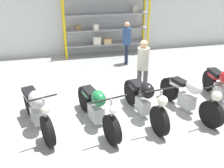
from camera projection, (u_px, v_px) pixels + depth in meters
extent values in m
plane|color=#9EA3A0|center=(116.00, 116.00, 6.17)|extent=(30.00, 30.00, 0.00)
cube|color=silver|center=(82.00, 11.00, 10.23)|extent=(30.00, 0.08, 3.60)
cylinder|color=yellow|center=(65.00, 25.00, 9.67)|extent=(0.08, 0.08, 2.71)
cylinder|color=yellow|center=(149.00, 21.00, 10.45)|extent=(0.08, 0.08, 2.71)
cylinder|color=yellow|center=(63.00, 23.00, 10.16)|extent=(0.08, 0.08, 2.71)
cylinder|color=yellow|center=(144.00, 19.00, 10.94)|extent=(0.08, 0.08, 2.71)
cube|color=gray|center=(107.00, 43.00, 10.67)|extent=(3.49, 0.55, 0.05)
cube|color=gray|center=(107.00, 29.00, 10.42)|extent=(3.49, 0.55, 0.05)
cube|color=gray|center=(107.00, 14.00, 10.17)|extent=(3.49, 0.55, 0.05)
cube|color=tan|center=(107.00, 41.00, 10.53)|extent=(0.31, 0.32, 0.22)
cube|color=#A87F51|center=(78.00, 27.00, 10.17)|extent=(0.24, 0.19, 0.17)
cube|color=silver|center=(96.00, 27.00, 10.17)|extent=(0.21, 0.32, 0.23)
cube|color=silver|center=(97.00, 40.00, 10.41)|extent=(0.34, 0.29, 0.31)
cube|color=silver|center=(135.00, 9.00, 10.50)|extent=(0.22, 0.21, 0.25)
cylinder|color=black|center=(48.00, 131.00, 5.04)|extent=(0.31, 0.66, 0.65)
cylinder|color=black|center=(29.00, 102.00, 6.15)|extent=(0.31, 0.66, 0.65)
cube|color=#ADADB2|center=(37.00, 115.00, 5.65)|extent=(0.33, 0.45, 0.33)
ellipsoid|color=#B7B7BF|center=(37.00, 100.00, 5.32)|extent=(0.47, 0.58, 0.39)
cube|color=black|center=(30.00, 93.00, 5.77)|extent=(0.43, 0.62, 0.10)
cube|color=#B7B7BF|center=(30.00, 95.00, 5.84)|extent=(0.34, 0.45, 0.12)
cylinder|color=#ADADB2|center=(45.00, 115.00, 4.90)|extent=(0.06, 0.06, 0.74)
sphere|color=silver|center=(46.00, 110.00, 4.78)|extent=(0.17, 0.17, 0.17)
cylinder|color=black|center=(43.00, 98.00, 4.77)|extent=(0.54, 0.20, 0.04)
cylinder|color=black|center=(112.00, 130.00, 5.09)|extent=(0.27, 0.65, 0.64)
cylinder|color=black|center=(85.00, 99.00, 6.34)|extent=(0.27, 0.65, 0.64)
cube|color=#ADADB2|center=(96.00, 113.00, 5.77)|extent=(0.34, 0.49, 0.37)
ellipsoid|color=#196B38|center=(99.00, 98.00, 5.45)|extent=(0.38, 0.51, 0.34)
cube|color=black|center=(90.00, 91.00, 5.88)|extent=(0.35, 0.56, 0.10)
cube|color=#196B38|center=(88.00, 93.00, 6.01)|extent=(0.28, 0.40, 0.12)
cylinder|color=#ADADB2|center=(111.00, 115.00, 4.97)|extent=(0.06, 0.06, 0.69)
sphere|color=silver|center=(113.00, 110.00, 4.85)|extent=(0.17, 0.17, 0.17)
cylinder|color=black|center=(111.00, 99.00, 4.85)|extent=(0.71, 0.19, 0.04)
cylinder|color=black|center=(159.00, 121.00, 5.37)|extent=(0.19, 0.67, 0.67)
cylinder|color=black|center=(131.00, 92.00, 6.64)|extent=(0.19, 0.67, 0.67)
cube|color=#ADADB2|center=(143.00, 105.00, 6.06)|extent=(0.26, 0.45, 0.35)
ellipsoid|color=black|center=(147.00, 91.00, 5.72)|extent=(0.36, 0.47, 0.37)
cube|color=black|center=(138.00, 85.00, 6.16)|extent=(0.31, 0.52, 0.10)
cube|color=black|center=(135.00, 86.00, 6.30)|extent=(0.26, 0.37, 0.12)
cylinder|color=#ADADB2|center=(160.00, 106.00, 5.23)|extent=(0.06, 0.06, 0.73)
sphere|color=silver|center=(163.00, 101.00, 5.11)|extent=(0.22, 0.22, 0.22)
cylinder|color=black|center=(161.00, 90.00, 5.11)|extent=(0.73, 0.11, 0.04)
cylinder|color=black|center=(211.00, 114.00, 5.64)|extent=(0.27, 0.66, 0.64)
cylinder|color=black|center=(169.00, 89.00, 6.85)|extent=(0.27, 0.66, 0.64)
cube|color=#ADADB2|center=(187.00, 101.00, 6.30)|extent=(0.33, 0.46, 0.35)
ellipsoid|color=silver|center=(194.00, 87.00, 5.97)|extent=(0.38, 0.54, 0.33)
cube|color=black|center=(180.00, 82.00, 6.39)|extent=(0.33, 0.50, 0.10)
cube|color=silver|center=(177.00, 83.00, 6.52)|extent=(0.27, 0.36, 0.12)
cylinder|color=#ADADB2|center=(213.00, 100.00, 5.51)|extent=(0.06, 0.06, 0.69)
sphere|color=silver|center=(217.00, 96.00, 5.40)|extent=(0.22, 0.22, 0.22)
cylinder|color=black|center=(215.00, 86.00, 5.40)|extent=(0.63, 0.18, 0.04)
cylinder|color=black|center=(209.00, 81.00, 7.40)|extent=(0.20, 0.63, 0.62)
cube|color=#ADADB2|center=(220.00, 91.00, 6.81)|extent=(0.27, 0.47, 0.37)
cube|color=black|center=(216.00, 73.00, 6.99)|extent=(0.34, 0.60, 0.10)
cube|color=#B2191E|center=(215.00, 75.00, 7.06)|extent=(0.28, 0.43, 0.12)
cylinder|color=#1E2338|center=(126.00, 53.00, 9.61)|extent=(0.13, 0.13, 0.78)
cylinder|color=#1E2338|center=(126.00, 55.00, 9.45)|extent=(0.13, 0.13, 0.78)
cylinder|color=navy|center=(127.00, 36.00, 9.24)|extent=(0.40, 0.40, 0.62)
sphere|color=tan|center=(127.00, 25.00, 9.07)|extent=(0.21, 0.21, 0.21)
cylinder|color=#595960|center=(139.00, 81.00, 7.15)|extent=(0.13, 0.13, 0.78)
cylinder|color=#595960|center=(145.00, 83.00, 7.08)|extent=(0.13, 0.13, 0.78)
cylinder|color=beige|center=(143.00, 59.00, 6.83)|extent=(0.45, 0.45, 0.62)
sphere|color=tan|center=(144.00, 44.00, 6.66)|extent=(0.21, 0.21, 0.21)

